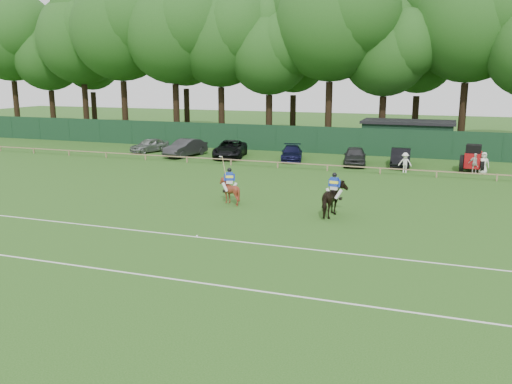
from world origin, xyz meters
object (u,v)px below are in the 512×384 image
at_px(sedan_silver, 149,145).
at_px(hatch_grey, 355,156).
at_px(sedan_navy, 292,153).
at_px(polo_ball, 197,236).
at_px(tractor, 473,159).
at_px(horse_dark, 334,200).
at_px(horse_chestnut, 230,191).
at_px(sedan_grey, 185,148).
at_px(estate_black, 401,157).
at_px(spectator_mid, 475,163).
at_px(spectator_right, 483,163).
at_px(suv_black, 230,149).
at_px(utility_shed, 408,137).
at_px(spectator_left, 405,163).

bearing_deg(sedan_silver, hatch_grey, 19.19).
height_order(sedan_navy, polo_ball, sedan_navy).
bearing_deg(tractor, horse_dark, -108.05).
bearing_deg(tractor, horse_chestnut, -124.91).
height_order(horse_dark, sedan_grey, horse_dark).
bearing_deg(estate_black, sedan_navy, 176.46).
bearing_deg(horse_dark, sedan_navy, -62.75).
height_order(spectator_mid, spectator_right, spectator_right).
xyz_separation_m(horse_dark, sedan_navy, (-7.20, 17.34, -0.28)).
bearing_deg(horse_chestnut, sedan_grey, -75.24).
bearing_deg(sedan_navy, horse_chestnut, -100.52).
height_order(sedan_silver, suv_black, suv_black).
relative_size(horse_chestnut, hatch_grey, 0.34).
height_order(horse_dark, tractor, tractor).
bearing_deg(suv_black, estate_black, -11.27).
relative_size(sedan_silver, estate_black, 0.91).
xyz_separation_m(sedan_silver, spectator_mid, (28.71, -1.81, 0.11)).
bearing_deg(estate_black, horse_dark, -100.04).
bearing_deg(horse_dark, suv_black, -48.38).
distance_m(horse_chestnut, spectator_right, 20.62).
bearing_deg(spectator_right, sedan_navy, 178.94).
xyz_separation_m(horse_chestnut, sedan_grey, (-10.68, 15.50, 0.02)).
bearing_deg(estate_black, tractor, -11.51).
bearing_deg(horse_dark, sedan_silver, -34.83).
height_order(horse_chestnut, hatch_grey, horse_chestnut).
bearing_deg(horse_chestnut, estate_black, -135.92).
xyz_separation_m(suv_black, polo_ball, (7.66, -22.74, -0.70)).
xyz_separation_m(sedan_silver, sedan_navy, (14.11, -0.24, -0.04)).
relative_size(horse_dark, sedan_silver, 0.55).
relative_size(horse_chestnut, sedan_grey, 0.32).
distance_m(spectator_mid, tractor, 0.92).
bearing_deg(horse_dark, polo_ball, 52.33).
height_order(horse_chestnut, estate_black, horse_chestnut).
bearing_deg(spectator_right, utility_shed, 127.91).
distance_m(spectator_left, polo_ball, 21.64).
bearing_deg(suv_black, sedan_grey, 177.55).
bearing_deg(polo_ball, horse_dark, 47.65).
height_order(suv_black, spectator_left, spectator_left).
xyz_separation_m(spectator_left, utility_shed, (-0.66, 10.73, 0.78)).
bearing_deg(suv_black, sedan_navy, -9.73).
bearing_deg(sedan_silver, sedan_grey, 6.09).
distance_m(horse_dark, sedan_grey, 23.50).
xyz_separation_m(spectator_left, spectator_mid, (4.93, 1.20, 0.02)).
bearing_deg(horse_chestnut, sedan_silver, -67.75).
height_order(horse_chestnut, spectator_mid, spectator_mid).
distance_m(horse_dark, tractor, 18.18).
distance_m(sedan_silver, tractor, 28.63).
relative_size(sedan_grey, sedan_navy, 1.09).
bearing_deg(estate_black, utility_shed, 86.86).
bearing_deg(horse_chestnut, horse_dark, 152.48).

